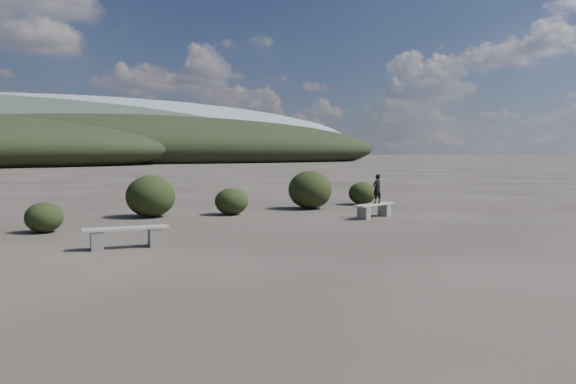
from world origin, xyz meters
TOP-DOWN VIEW (x-y plane):
  - ground at (0.00, 0.00)m, footprint 1200.00×1200.00m
  - bench_left at (-4.05, 4.21)m, footprint 1.82×0.67m
  - bench_right at (4.18, 5.53)m, footprint 1.81×0.83m
  - seated_person at (4.32, 5.57)m, footprint 0.34×0.24m
  - shrub_a at (-5.06, 7.72)m, footprint 0.94×0.94m
  - shrub_b at (-1.58, 9.58)m, footprint 1.55×1.55m
  - shrub_c at (0.85, 8.76)m, footprint 1.10×1.10m
  - shrub_d at (4.16, 8.95)m, footprint 1.59×1.59m
  - shrub_e at (6.84, 9.18)m, footprint 1.07×1.07m

SIDE VIEW (x-z plane):
  - ground at x=0.00m, z-range 0.00..0.00m
  - bench_right at x=4.18m, z-range 0.05..0.49m
  - bench_left at x=-4.05m, z-range 0.05..0.49m
  - shrub_a at x=-5.06m, z-range 0.00..0.77m
  - shrub_c at x=0.85m, z-range 0.00..0.88m
  - shrub_e at x=6.84m, z-range 0.00..0.89m
  - shrub_b at x=-1.58m, z-range 0.00..1.32m
  - shrub_d at x=4.16m, z-range 0.00..1.39m
  - seated_person at x=4.32m, z-range 0.44..1.36m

